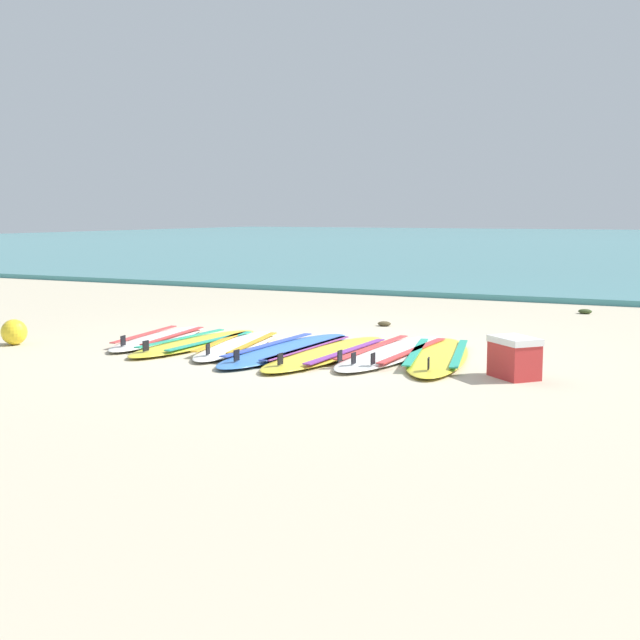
# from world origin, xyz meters

# --- Properties ---
(ground_plane) EXTENTS (80.00, 80.00, 0.00)m
(ground_plane) POSITION_xyz_m (0.00, 0.00, 0.00)
(ground_plane) COLOR #C1B599
(sea) EXTENTS (80.00, 60.00, 0.10)m
(sea) POSITION_xyz_m (0.00, 36.01, 0.05)
(sea) COLOR teal
(sea) RESTS_ON ground
(surfboard_0) EXTENTS (0.81, 2.14, 0.18)m
(surfboard_0) POSITION_xyz_m (-1.92, -0.21, 0.04)
(surfboard_0) COLOR silver
(surfboard_0) RESTS_ON ground
(surfboard_1) EXTENTS (0.65, 2.27, 0.18)m
(surfboard_1) POSITION_xyz_m (-1.32, -0.32, 0.04)
(surfboard_1) COLOR yellow
(surfboard_1) RESTS_ON ground
(surfboard_2) EXTENTS (0.95, 2.22, 0.18)m
(surfboard_2) POSITION_xyz_m (-0.82, -0.27, 0.04)
(surfboard_2) COLOR white
(surfboard_2) RESTS_ON ground
(surfboard_3) EXTENTS (0.72, 2.58, 0.18)m
(surfboard_3) POSITION_xyz_m (-0.17, -0.28, 0.04)
(surfboard_3) COLOR #3875CC
(surfboard_3) RESTS_ON ground
(surfboard_4) EXTENTS (0.72, 2.54, 0.18)m
(surfboard_4) POSITION_xyz_m (0.32, -0.29, 0.04)
(surfboard_4) COLOR yellow
(surfboard_4) RESTS_ON ground
(surfboard_5) EXTENTS (0.70, 2.57, 0.18)m
(surfboard_5) POSITION_xyz_m (0.92, 0.06, 0.04)
(surfboard_5) COLOR white
(surfboard_5) RESTS_ON ground
(surfboard_6) EXTENTS (1.14, 2.52, 0.18)m
(surfboard_6) POSITION_xyz_m (1.41, 0.04, 0.04)
(surfboard_6) COLOR yellow
(surfboard_6) RESTS_ON ground
(cooler_box) EXTENTS (0.55, 0.54, 0.38)m
(cooler_box) POSITION_xyz_m (2.35, -0.59, 0.19)
(cooler_box) COLOR red
(cooler_box) RESTS_ON ground
(beach_ball) EXTENTS (0.30, 0.30, 0.30)m
(beach_ball) POSITION_xyz_m (-3.24, -1.16, 0.15)
(beach_ball) COLOR yellow
(beach_ball) RESTS_ON ground
(seaweed_clump_near_shoreline) EXTENTS (0.18, 0.15, 0.06)m
(seaweed_clump_near_shoreline) POSITION_xyz_m (-0.01, 2.17, 0.03)
(seaweed_clump_near_shoreline) COLOR #4C4228
(seaweed_clump_near_shoreline) RESTS_ON ground
(seaweed_clump_mid_sand) EXTENTS (0.20, 0.16, 0.07)m
(seaweed_clump_mid_sand) POSITION_xyz_m (2.20, 4.76, 0.04)
(seaweed_clump_mid_sand) COLOR #384723
(seaweed_clump_mid_sand) RESTS_ON ground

